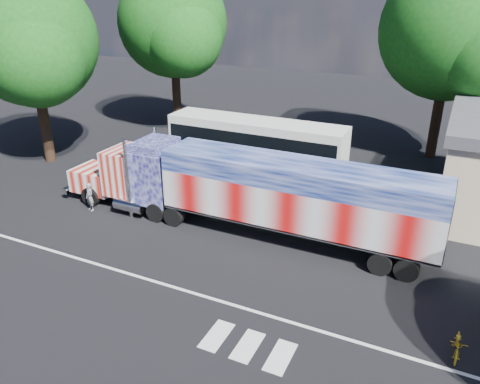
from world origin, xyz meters
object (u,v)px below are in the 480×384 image
at_px(coach_bus, 256,145).
at_px(tree_w_a, 31,41).
at_px(bicycle, 458,345).
at_px(woman, 90,197).
at_px(tree_nw_a, 174,23).
at_px(semi_truck, 248,190).
at_px(tree_ne_a, 454,30).

xyz_separation_m(coach_bus, tree_w_a, (-13.69, -4.47, 6.33)).
bearing_deg(bicycle, coach_bus, 136.48).
relative_size(woman, tree_nw_a, 0.12).
relative_size(coach_bus, bicycle, 7.73).
xyz_separation_m(semi_truck, tree_w_a, (-16.69, 3.36, 5.90)).
height_order(woman, tree_ne_a, tree_ne_a).
distance_m(semi_truck, tree_nw_a, 20.11).
distance_m(bicycle, tree_nw_a, 30.75).
height_order(semi_truck, tree_w_a, tree_w_a).
height_order(tree_ne_a, tree_w_a, tree_ne_a).
distance_m(semi_truck, tree_w_a, 18.02).
bearing_deg(tree_ne_a, woman, -132.93).
bearing_deg(tree_w_a, coach_bus, 18.10).
bearing_deg(bicycle, tree_w_a, 163.81).
height_order(tree_nw_a, tree_w_a, tree_nw_a).
relative_size(tree_nw_a, tree_w_a, 1.04).
relative_size(semi_truck, tree_ne_a, 1.51).
relative_size(bicycle, tree_w_a, 0.12).
distance_m(woman, tree_nw_a, 17.96).
distance_m(coach_bus, woman, 11.05).
xyz_separation_m(semi_truck, bicycle, (9.92, -4.89, -1.81)).
relative_size(semi_truck, tree_w_a, 1.63).
xyz_separation_m(bicycle, tree_ne_a, (-2.49, 20.69, 8.28)).
height_order(semi_truck, tree_nw_a, tree_nw_a).
relative_size(coach_bus, woman, 7.49).
bearing_deg(semi_truck, coach_bus, 110.98).
height_order(bicycle, tree_ne_a, tree_ne_a).
bearing_deg(tree_nw_a, coach_bus, -32.25).
xyz_separation_m(woman, bicycle, (18.65, -3.32, -0.39)).
distance_m(semi_truck, bicycle, 11.20).
distance_m(tree_ne_a, tree_nw_a, 20.38).
distance_m(woman, bicycle, 18.95).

